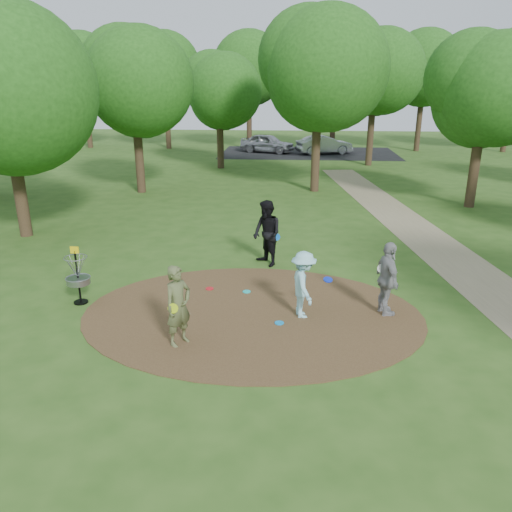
{
  "coord_description": "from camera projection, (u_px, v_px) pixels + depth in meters",
  "views": [
    {
      "loc": [
        0.97,
        -11.15,
        5.42
      ],
      "look_at": [
        0.0,
        1.2,
        1.1
      ],
      "focal_mm": 35.0,
      "sensor_mm": 36.0,
      "label": 1
    }
  ],
  "objects": [
    {
      "name": "dirt_clearing",
      "position": [
        252.0,
        313.0,
        12.35
      ],
      "size": [
        8.4,
        8.4,
        0.02
      ],
      "primitive_type": "cylinder",
      "color": "#47301C",
      "rests_on": "ground"
    },
    {
      "name": "disc_golf_basket",
      "position": [
        77.0,
        271.0,
        12.68
      ],
      "size": [
        0.63,
        0.63,
        1.54
      ],
      "color": "black",
      "rests_on": "ground"
    },
    {
      "name": "footpath",
      "position": [
        493.0,
        290.0,
        13.75
      ],
      "size": [
        7.55,
        39.89,
        0.01
      ],
      "primitive_type": "cube",
      "rotation": [
        0.0,
        0.0,
        0.14
      ],
      "color": "#8C7A5B",
      "rests_on": "ground"
    },
    {
      "name": "parking_lot",
      "position": [
        308.0,
        153.0,
        40.44
      ],
      "size": [
        14.0,
        8.0,
        0.01
      ],
      "primitive_type": "cube",
      "color": "black",
      "rests_on": "ground"
    },
    {
      "name": "player_throwing_with_disc",
      "position": [
        303.0,
        285.0,
        11.96
      ],
      "size": [
        1.15,
        1.19,
        1.66
      ],
      "color": "#9CDFE8",
      "rests_on": "ground"
    },
    {
      "name": "disc_ground_red",
      "position": [
        210.0,
        289.0,
        13.79
      ],
      "size": [
        0.22,
        0.22,
        0.02
      ],
      "primitive_type": "cylinder",
      "color": "red",
      "rests_on": "dirt_clearing"
    },
    {
      "name": "disc_ground_blue",
      "position": [
        279.0,
        323.0,
        11.82
      ],
      "size": [
        0.22,
        0.22,
        0.02
      ],
      "primitive_type": "cylinder",
      "color": "#0C8CDC",
      "rests_on": "dirt_clearing"
    },
    {
      "name": "car_right",
      "position": [
        324.0,
        145.0,
        39.64
      ],
      "size": [
        4.64,
        2.85,
        1.44
      ],
      "primitive_type": "imported",
      "rotation": [
        0.0,
        0.0,
        1.9
      ],
      "color": "#979A9E",
      "rests_on": "ground"
    },
    {
      "name": "tree_ring",
      "position": [
        307.0,
        89.0,
        18.83
      ],
      "size": [
        37.09,
        44.93,
        8.83
      ],
      "color": "#332316",
      "rests_on": "ground"
    },
    {
      "name": "ground",
      "position": [
        252.0,
        314.0,
        12.36
      ],
      "size": [
        100.0,
        100.0,
        0.0
      ],
      "primitive_type": "plane",
      "color": "#2D5119",
      "rests_on": "ground"
    },
    {
      "name": "car_left",
      "position": [
        267.0,
        143.0,
        40.44
      ],
      "size": [
        4.73,
        3.23,
        1.49
      ],
      "primitive_type": "imported",
      "rotation": [
        0.0,
        0.0,
        1.2
      ],
      "color": "#9A9AA1",
      "rests_on": "ground"
    },
    {
      "name": "player_observer_with_disc",
      "position": [
        178.0,
        306.0,
        10.65
      ],
      "size": [
        0.74,
        0.79,
        1.81
      ],
      "color": "#545C35",
      "rests_on": "ground"
    },
    {
      "name": "player_waiting_with_disc",
      "position": [
        387.0,
        279.0,
        12.03
      ],
      "size": [
        0.7,
        1.17,
        1.86
      ],
      "color": "gray",
      "rests_on": "ground"
    },
    {
      "name": "player_walking_with_disc",
      "position": [
        267.0,
        233.0,
        15.35
      ],
      "size": [
        1.21,
        1.26,
        2.05
      ],
      "color": "black",
      "rests_on": "ground"
    },
    {
      "name": "disc_ground_cyan",
      "position": [
        247.0,
        292.0,
        13.59
      ],
      "size": [
        0.22,
        0.22,
        0.02
      ],
      "primitive_type": "cylinder",
      "color": "#17BDB9",
      "rests_on": "dirt_clearing"
    }
  ]
}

